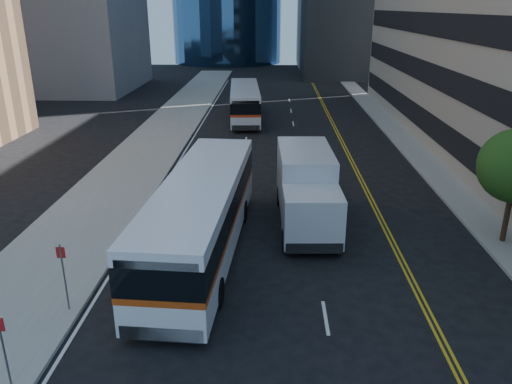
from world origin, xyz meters
TOP-DOWN VIEW (x-y plane):
  - ground at (0.00, 0.00)m, footprint 160.00×160.00m
  - sidewalk_west at (-10.50, 25.00)m, footprint 5.00×90.00m
  - sidewalk_east at (9.00, 25.00)m, footprint 2.00×90.00m
  - bus_front at (-4.33, 6.61)m, footprint 3.69×13.32m
  - bus_rear at (-4.00, 33.81)m, footprint 3.36×11.90m
  - box_truck at (0.27, 9.87)m, footprint 2.79×7.42m

SIDE VIEW (x-z plane):
  - ground at x=0.00m, z-range 0.00..0.00m
  - sidewalk_west at x=-10.50m, z-range 0.00..0.15m
  - sidewalk_east at x=9.00m, z-range 0.00..0.15m
  - bus_rear at x=-4.00m, z-range 0.14..3.17m
  - box_truck at x=0.27m, z-range 0.10..3.60m
  - bus_front at x=-4.33m, z-range 0.16..3.55m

